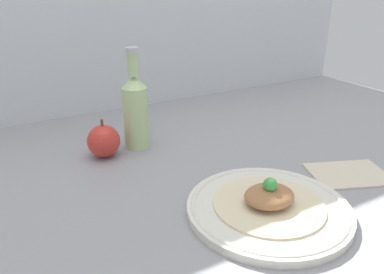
{
  "coord_description": "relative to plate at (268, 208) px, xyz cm",
  "views": [
    {
      "loc": [
        -38.49,
        -58.18,
        37.39
      ],
      "look_at": [
        -3.72,
        2.3,
        8.42
      ],
      "focal_mm": 35.0,
      "sensor_mm": 36.0,
      "label": 1
    }
  ],
  "objects": [
    {
      "name": "napkin",
      "position": [
        23.75,
        2.19,
        -0.52
      ],
      "size": [
        18.92,
        16.54,
        0.8
      ],
      "color": "beige",
      "rests_on": "ground_plane"
    },
    {
      "name": "cider_bottle",
      "position": [
        -8.94,
        37.91,
        8.63
      ],
      "size": [
        6.02,
        6.02,
        24.05
      ],
      "color": "#B7D18E",
      "rests_on": "ground_plane"
    },
    {
      "name": "plate",
      "position": [
        0.0,
        0.0,
        0.0
      ],
      "size": [
        28.59,
        28.59,
        1.73
      ],
      "color": "silver",
      "rests_on": "ground_plane"
    },
    {
      "name": "plated_food",
      "position": [
        -0.0,
        0.0,
        1.81
      ],
      "size": [
        19.4,
        19.4,
        5.32
      ],
      "color": "beige",
      "rests_on": "plate"
    },
    {
      "name": "apple",
      "position": [
        -17.61,
        36.63,
        2.85
      ],
      "size": [
        7.54,
        7.54,
        8.98
      ],
      "color": "red",
      "rests_on": "ground_plane"
    },
    {
      "name": "ground_plane",
      "position": [
        -0.75,
        16.66,
        -2.92
      ],
      "size": [
        180.0,
        110.0,
        4.0
      ],
      "primitive_type": "cube",
      "color": "gray"
    }
  ]
}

